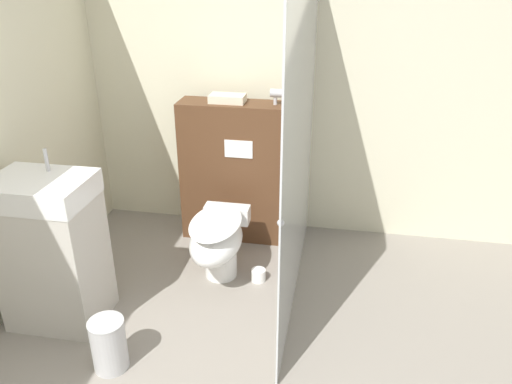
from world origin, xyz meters
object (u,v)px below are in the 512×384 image
object	(u,v)px
hair_drier	(280,94)
waste_bin	(109,344)
sink_vanity	(52,251)
toilet	(218,241)

from	to	relation	value
hair_drier	waste_bin	xyz separation A→B (m)	(-0.74, -1.65, -1.08)
hair_drier	waste_bin	world-z (taller)	hair_drier
sink_vanity	waste_bin	bearing A→B (deg)	-35.96
sink_vanity	hair_drier	bearing A→B (deg)	45.65
toilet	waste_bin	xyz separation A→B (m)	(-0.40, -0.97, -0.17)
sink_vanity	hair_drier	distance (m)	1.94
waste_bin	toilet	bearing A→B (deg)	67.32
waste_bin	sink_vanity	bearing A→B (deg)	144.04
hair_drier	waste_bin	size ratio (longest dim) A/B	0.48
toilet	sink_vanity	distance (m)	1.11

